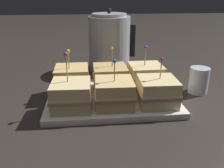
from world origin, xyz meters
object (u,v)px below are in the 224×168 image
serving_platter (112,99)px  drinking_glass (199,80)px  sandwich_back_left (72,79)px  sandwich_front_right (157,91)px  sandwich_back_center (110,78)px  sandwich_back_right (146,77)px  sandwich_front_center (113,93)px  sandwich_front_left (71,95)px  kettle_steel (110,43)px

serving_platter → drinking_glass: size_ratio=4.49×
serving_platter → sandwich_back_left: bearing=153.2°
sandwich_front_right → sandwich_back_center: (-0.12, 0.12, 0.00)m
sandwich_back_center → sandwich_back_right: bearing=1.3°
sandwich_front_center → drinking_glass: sandwich_front_center is taller
sandwich_front_center → sandwich_back_right: bearing=44.7°
sandwich_front_left → sandwich_back_center: sandwich_front_left is taller
serving_platter → sandwich_front_right: bearing=-26.7°
serving_platter → sandwich_back_center: size_ratio=2.77×
sandwich_front_right → sandwich_back_right: (-0.00, 0.12, 0.00)m
kettle_steel → sandwich_back_left: bearing=-118.7°
sandwich_back_right → kettle_steel: size_ratio=0.56×
sandwich_back_left → kettle_steel: kettle_steel is taller
sandwich_back_left → drinking_glass: (0.42, -0.02, -0.01)m
sandwich_back_center → drinking_glass: size_ratio=1.62×
sandwich_front_left → kettle_steel: size_ratio=0.61×
sandwich_back_right → sandwich_front_right: bearing=-87.8°
sandwich_back_center → kettle_steel: bearing=84.9°
kettle_steel → sandwich_front_left: bearing=-110.1°
serving_platter → drinking_glass: (0.30, 0.04, 0.03)m
sandwich_front_right → drinking_glass: sandwich_front_right is taller
sandwich_front_left → sandwich_front_center: 0.12m
sandwich_back_right → kettle_steel: kettle_steel is taller
sandwich_front_right → sandwich_back_center: bearing=136.0°
sandwich_back_center → sandwich_front_right: bearing=-44.0°
sandwich_front_left → sandwich_back_left: (-0.00, 0.12, 0.00)m
kettle_steel → sandwich_back_right: bearing=-71.1°
sandwich_front_left → kettle_steel: kettle_steel is taller
serving_platter → sandwich_back_center: 0.07m
sandwich_front_center → serving_platter: bearing=87.5°
sandwich_front_right → sandwich_back_left: 0.28m
sandwich_front_right → sandwich_back_center: 0.17m
sandwich_back_right → sandwich_front_left: bearing=-153.0°
drinking_glass → sandwich_back_left: bearing=177.4°
sandwich_front_right → sandwich_back_left: sandwich_back_left is taller
sandwich_front_left → sandwich_back_right: bearing=27.0°
sandwich_front_left → sandwich_back_left: bearing=91.7°
serving_platter → sandwich_front_right: size_ratio=2.86×
kettle_steel → sandwich_front_center: bearing=-94.0°
sandwich_front_left → sandwich_back_right: size_ratio=1.08×
sandwich_back_right → kettle_steel: bearing=108.9°
sandwich_back_center → kettle_steel: kettle_steel is taller
drinking_glass → sandwich_front_right: bearing=-149.0°
serving_platter → sandwich_front_left: 0.14m
sandwich_front_center → drinking_glass: bearing=19.0°
serving_platter → sandwich_front_center: (-0.00, -0.06, 0.05)m
sandwich_front_right → sandwich_back_left: size_ratio=0.99×
sandwich_front_left → sandwich_front_center: size_ratio=1.15×
drinking_glass → serving_platter: bearing=-171.8°
sandwich_front_right → sandwich_back_left: (-0.25, 0.12, 0.00)m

